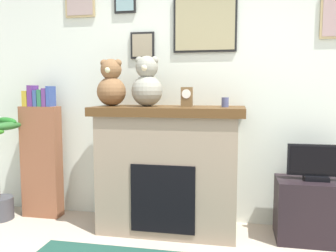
{
  "coord_description": "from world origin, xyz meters",
  "views": [
    {
      "loc": [
        0.28,
        -1.54,
        1.33
      ],
      "look_at": [
        -0.35,
        1.65,
        0.99
      ],
      "focal_mm": 37.45,
      "sensor_mm": 36.0,
      "label": 1
    }
  ],
  "objects_px": {
    "television": "(316,164)",
    "teddy_bear_cream": "(147,84)",
    "fireplace": "(169,168)",
    "mantel_clock": "(187,97)",
    "teddy_bear_tan": "(111,85)",
    "bookshelf": "(41,156)",
    "tv_stand": "(314,211)",
    "candle_jar": "(225,102)"
  },
  "relations": [
    {
      "from": "television",
      "to": "teddy_bear_cream",
      "type": "distance_m",
      "value": 1.66
    },
    {
      "from": "fireplace",
      "to": "mantel_clock",
      "type": "distance_m",
      "value": 0.69
    },
    {
      "from": "television",
      "to": "teddy_bear_tan",
      "type": "relative_size",
      "value": 1.1
    },
    {
      "from": "bookshelf",
      "to": "mantel_clock",
      "type": "relative_size",
      "value": 7.7
    },
    {
      "from": "tv_stand",
      "to": "bookshelf",
      "type": "bearing_deg",
      "value": 177.87
    },
    {
      "from": "mantel_clock",
      "to": "teddy_bear_tan",
      "type": "height_order",
      "value": "teddy_bear_tan"
    },
    {
      "from": "television",
      "to": "mantel_clock",
      "type": "xyz_separation_m",
      "value": [
        -1.14,
        -0.01,
        0.57
      ]
    },
    {
      "from": "tv_stand",
      "to": "mantel_clock",
      "type": "xyz_separation_m",
      "value": [
        -1.14,
        -0.01,
        0.99
      ]
    },
    {
      "from": "mantel_clock",
      "to": "television",
      "type": "bearing_deg",
      "value": 0.37
    },
    {
      "from": "tv_stand",
      "to": "mantel_clock",
      "type": "relative_size",
      "value": 3.67
    },
    {
      "from": "tv_stand",
      "to": "teddy_bear_cream",
      "type": "height_order",
      "value": "teddy_bear_cream"
    },
    {
      "from": "teddy_bear_tan",
      "to": "teddy_bear_cream",
      "type": "height_order",
      "value": "teddy_bear_cream"
    },
    {
      "from": "fireplace",
      "to": "tv_stand",
      "type": "xyz_separation_m",
      "value": [
        1.31,
        -0.01,
        -0.32
      ]
    },
    {
      "from": "tv_stand",
      "to": "teddy_bear_cream",
      "type": "bearing_deg",
      "value": -179.69
    },
    {
      "from": "fireplace",
      "to": "candle_jar",
      "type": "height_order",
      "value": "candle_jar"
    },
    {
      "from": "mantel_clock",
      "to": "teddy_bear_tan",
      "type": "distance_m",
      "value": 0.73
    },
    {
      "from": "tv_stand",
      "to": "teddy_bear_tan",
      "type": "height_order",
      "value": "teddy_bear_tan"
    },
    {
      "from": "candle_jar",
      "to": "teddy_bear_tan",
      "type": "bearing_deg",
      "value": -179.97
    },
    {
      "from": "television",
      "to": "candle_jar",
      "type": "bearing_deg",
      "value": -179.55
    },
    {
      "from": "candle_jar",
      "to": "tv_stand",
      "type": "bearing_deg",
      "value": 0.54
    },
    {
      "from": "television",
      "to": "candle_jar",
      "type": "xyz_separation_m",
      "value": [
        -0.79,
        -0.01,
        0.53
      ]
    },
    {
      "from": "fireplace",
      "to": "tv_stand",
      "type": "relative_size",
      "value": 2.12
    },
    {
      "from": "bookshelf",
      "to": "television",
      "type": "distance_m",
      "value": 2.68
    },
    {
      "from": "bookshelf",
      "to": "teddy_bear_tan",
      "type": "bearing_deg",
      "value": -7.49
    },
    {
      "from": "television",
      "to": "teddy_bear_tan",
      "type": "bearing_deg",
      "value": -179.79
    },
    {
      "from": "candle_jar",
      "to": "teddy_bear_cream",
      "type": "distance_m",
      "value": 0.74
    },
    {
      "from": "tv_stand",
      "to": "teddy_bear_cream",
      "type": "distance_m",
      "value": 1.88
    },
    {
      "from": "candle_jar",
      "to": "mantel_clock",
      "type": "relative_size",
      "value": 0.49
    },
    {
      "from": "television",
      "to": "bookshelf",
      "type": "bearing_deg",
      "value": 177.84
    },
    {
      "from": "fireplace",
      "to": "teddy_bear_cream",
      "type": "bearing_deg",
      "value": -174.89
    },
    {
      "from": "fireplace",
      "to": "tv_stand",
      "type": "height_order",
      "value": "fireplace"
    },
    {
      "from": "teddy_bear_cream",
      "to": "teddy_bear_tan",
      "type": "bearing_deg",
      "value": 180.0
    },
    {
      "from": "teddy_bear_tan",
      "to": "television",
      "type": "bearing_deg",
      "value": 0.21
    },
    {
      "from": "television",
      "to": "teddy_bear_cream",
      "type": "xyz_separation_m",
      "value": [
        -1.51,
        -0.01,
        0.69
      ]
    },
    {
      "from": "bookshelf",
      "to": "candle_jar",
      "type": "relative_size",
      "value": 15.71
    },
    {
      "from": "candle_jar",
      "to": "teddy_bear_tan",
      "type": "distance_m",
      "value": 1.08
    },
    {
      "from": "mantel_clock",
      "to": "teddy_bear_tan",
      "type": "xyz_separation_m",
      "value": [
        -0.72,
        0.0,
        0.11
      ]
    },
    {
      "from": "fireplace",
      "to": "mantel_clock",
      "type": "xyz_separation_m",
      "value": [
        0.17,
        -0.02,
        0.67
      ]
    },
    {
      "from": "fireplace",
      "to": "candle_jar",
      "type": "relative_size",
      "value": 15.84
    },
    {
      "from": "television",
      "to": "tv_stand",
      "type": "bearing_deg",
      "value": 90.0
    },
    {
      "from": "teddy_bear_tan",
      "to": "teddy_bear_cream",
      "type": "bearing_deg",
      "value": -0.0
    },
    {
      "from": "tv_stand",
      "to": "teddy_bear_tan",
      "type": "xyz_separation_m",
      "value": [
        -1.86,
        -0.01,
        1.1
      ]
    }
  ]
}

